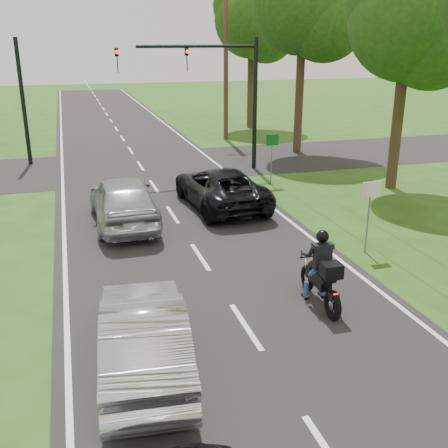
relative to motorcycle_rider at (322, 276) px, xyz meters
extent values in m
plane|color=#294A14|center=(-1.99, -0.45, -0.73)|extent=(140.00, 140.00, 0.00)
cube|color=black|center=(-1.99, 9.55, -0.72)|extent=(8.00, 100.00, 0.01)
cube|color=black|center=(-1.99, 15.55, -0.72)|extent=(60.00, 7.00, 0.01)
torus|color=black|center=(0.04, 0.80, -0.40)|extent=(0.17, 0.65, 0.64)
torus|color=black|center=(-0.04, -0.66, -0.40)|extent=(0.19, 0.71, 0.70)
cube|color=black|center=(0.01, 0.17, -0.11)|extent=(0.32, 0.94, 0.29)
sphere|color=black|center=(0.02, 0.41, 0.07)|extent=(0.33, 0.33, 0.33)
cube|color=black|center=(-0.01, -0.17, 0.07)|extent=(0.36, 0.55, 0.10)
cube|color=#FF0C07|center=(-0.04, -0.77, -0.09)|extent=(0.10, 0.03, 0.05)
cylinder|color=silver|center=(0.13, -0.38, -0.42)|extent=(0.13, 0.79, 0.09)
cylinder|color=black|center=(0.03, 0.61, 0.24)|extent=(0.61, 0.07, 0.04)
cube|color=black|center=(-0.03, -0.47, 0.36)|extent=(0.45, 0.41, 0.31)
cube|color=black|center=(0.00, 0.02, 0.49)|extent=(0.40, 0.24, 0.59)
sphere|color=black|center=(0.00, 0.09, 0.95)|extent=(0.29, 0.29, 0.29)
cylinder|color=navy|center=(-0.20, 0.36, -0.50)|extent=(0.12, 0.12, 0.44)
cylinder|color=navy|center=(0.23, 0.33, -0.50)|extent=(0.12, 0.12, 0.44)
imported|color=black|center=(-0.08, 8.06, 0.01)|extent=(2.71, 5.33, 1.44)
imported|color=#AAAAAF|center=(-4.28, -1.36, 0.00)|extent=(1.92, 4.47, 1.43)
imported|color=#A6A9AE|center=(-3.72, 7.05, 0.12)|extent=(2.04, 4.92, 1.67)
cylinder|color=black|center=(3.21, 13.55, 2.27)|extent=(0.20, 0.20, 6.00)
cylinder|color=black|center=(0.51, 13.55, 4.87)|extent=(5.40, 0.14, 0.14)
imported|color=black|center=(0.01, 13.55, 4.32)|extent=(0.16, 0.36, 1.00)
imported|color=black|center=(-2.99, 13.55, 4.32)|extent=(0.16, 0.36, 1.00)
sphere|color=#FF0C07|center=(0.01, 13.37, 4.65)|extent=(0.16, 0.16, 0.16)
sphere|color=#FF0C07|center=(-2.99, 13.37, 4.65)|extent=(0.16, 0.16, 0.16)
cylinder|color=black|center=(-7.19, 17.55, 2.27)|extent=(0.20, 0.20, 6.00)
cylinder|color=brown|center=(4.21, 21.55, 4.27)|extent=(0.28, 0.28, 10.00)
cylinder|color=slate|center=(2.71, 2.55, 0.27)|extent=(0.05, 0.05, 2.00)
cube|color=silver|center=(2.71, 2.52, 1.17)|extent=(0.55, 0.04, 0.45)
cylinder|color=slate|center=(2.91, 10.55, 0.27)|extent=(0.05, 0.05, 2.00)
cube|color=#0C591E|center=(2.91, 10.52, 1.17)|extent=(0.55, 0.04, 0.45)
cylinder|color=#332316|center=(7.51, 8.55, 2.21)|extent=(0.44, 0.44, 5.88)
sphere|color=#1B3D10|center=(7.51, 8.55, 5.78)|extent=(4.50, 4.50, 4.50)
sphere|color=#1B3D10|center=(8.26, 7.95, 5.05)|extent=(3.60, 3.60, 3.60)
cylinder|color=#332316|center=(6.81, 16.55, 2.77)|extent=(0.44, 0.44, 7.00)
sphere|color=#1B3D10|center=(6.81, 16.55, 7.02)|extent=(5.40, 5.40, 5.40)
sphere|color=#1B3D10|center=(7.71, 15.83, 6.15)|extent=(4.32, 4.32, 4.32)
cylinder|color=#332316|center=(7.21, 25.55, 2.49)|extent=(0.44, 0.44, 6.44)
sphere|color=#1B3D10|center=(7.21, 25.55, 6.40)|extent=(4.95, 4.95, 4.95)
sphere|color=#1B3D10|center=(8.04, 24.89, 5.60)|extent=(3.96, 3.96, 3.96)
camera|label=1|loc=(-5.27, -9.82, 5.10)|focal=42.00mm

